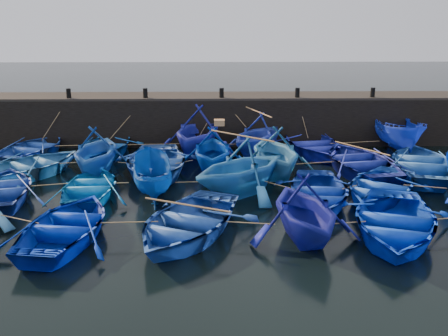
{
  "coord_description": "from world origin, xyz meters",
  "views": [
    {
      "loc": [
        -0.4,
        -16.59,
        6.79
      ],
      "look_at": [
        0.0,
        3.2,
        0.7
      ],
      "focal_mm": 40.0,
      "sensor_mm": 36.0,
      "label": 1
    }
  ],
  "objects_px": {
    "boat_8": "(155,163)",
    "boat_13": "(3,188)",
    "boat_0": "(34,148)",
    "wooden_crate": "(219,123)"
  },
  "relations": [
    {
      "from": "boat_8",
      "to": "wooden_crate",
      "type": "height_order",
      "value": "wooden_crate"
    },
    {
      "from": "boat_0",
      "to": "wooden_crate",
      "type": "xyz_separation_m",
      "value": [
        9.21,
        -2.67,
        1.79
      ]
    },
    {
      "from": "boat_13",
      "to": "wooden_crate",
      "type": "xyz_separation_m",
      "value": [
        8.28,
        3.44,
        1.78
      ]
    },
    {
      "from": "boat_0",
      "to": "wooden_crate",
      "type": "bearing_deg",
      "value": -178.65
    },
    {
      "from": "boat_8",
      "to": "boat_13",
      "type": "xyz_separation_m",
      "value": [
        -5.46,
        -2.92,
        -0.09
      ]
    },
    {
      "from": "boat_13",
      "to": "wooden_crate",
      "type": "height_order",
      "value": "wooden_crate"
    },
    {
      "from": "boat_8",
      "to": "boat_13",
      "type": "distance_m",
      "value": 6.2
    },
    {
      "from": "boat_0",
      "to": "boat_8",
      "type": "xyz_separation_m",
      "value": [
        6.39,
        -3.19,
        0.1
      ]
    },
    {
      "from": "wooden_crate",
      "to": "boat_0",
      "type": "bearing_deg",
      "value": 163.8
    },
    {
      "from": "boat_0",
      "to": "boat_13",
      "type": "height_order",
      "value": "boat_13"
    }
  ]
}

